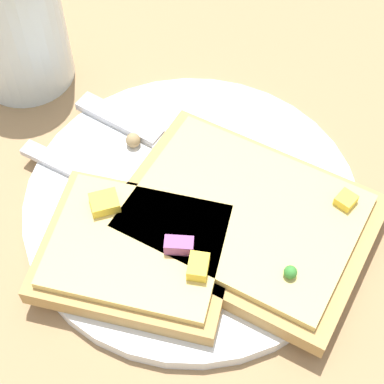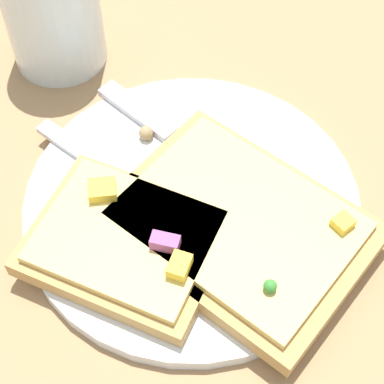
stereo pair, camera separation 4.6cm
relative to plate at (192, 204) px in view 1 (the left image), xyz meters
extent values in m
plane|color=#9E7A51|center=(0.00, 0.00, -0.01)|extent=(4.00, 4.00, 0.00)
cylinder|color=white|center=(0.00, 0.00, 0.00)|extent=(0.25, 0.25, 0.01)
cube|color=#B7B7BC|center=(-0.02, -0.07, 0.01)|extent=(0.09, 0.13, 0.01)
cube|color=#B7B7BC|center=(0.04, 0.02, 0.01)|extent=(0.05, 0.06, 0.01)
cube|color=#B7B7BC|center=(0.07, 0.05, 0.01)|extent=(0.02, 0.03, 0.00)
cube|color=#B7B7BC|center=(0.06, 0.05, 0.01)|extent=(0.02, 0.03, 0.00)
cube|color=#B7B7BC|center=(0.06, 0.06, 0.01)|extent=(0.02, 0.03, 0.00)
cube|color=#B7B7BC|center=(0.05, 0.06, 0.01)|extent=(0.02, 0.03, 0.00)
cube|color=#B7B7BC|center=(-0.08, -0.05, 0.01)|extent=(0.06, 0.07, 0.01)
cube|color=#B7B7BC|center=(-0.02, 0.03, 0.01)|extent=(0.09, 0.11, 0.00)
cube|color=tan|center=(0.02, 0.03, 0.01)|extent=(0.20, 0.21, 0.01)
cube|color=#E0C16B|center=(0.02, 0.03, 0.02)|extent=(0.18, 0.19, 0.01)
sphere|color=#388433|center=(0.08, 0.06, 0.03)|extent=(0.01, 0.01, 0.01)
cube|color=yellow|center=(0.02, 0.10, 0.03)|extent=(0.02, 0.02, 0.01)
cube|color=tan|center=(0.05, -0.04, 0.01)|extent=(0.13, 0.15, 0.01)
cube|color=#E0C16B|center=(0.05, -0.04, 0.02)|extent=(0.12, 0.13, 0.01)
cube|color=yellow|center=(0.07, 0.00, 0.03)|extent=(0.02, 0.02, 0.01)
cube|color=yellow|center=(0.02, -0.06, 0.03)|extent=(0.02, 0.02, 0.01)
cube|color=#934C8E|center=(0.05, -0.01, 0.03)|extent=(0.01, 0.02, 0.01)
sphere|color=#9E7E47|center=(0.00, -0.01, 0.01)|extent=(0.01, 0.01, 0.01)
sphere|color=#9D8359|center=(-0.05, -0.04, 0.01)|extent=(0.01, 0.01, 0.01)
sphere|color=tan|center=(0.01, -0.03, 0.01)|extent=(0.01, 0.01, 0.01)
cylinder|color=silver|center=(-0.15, -0.13, 0.05)|extent=(0.08, 0.08, 0.12)
camera|label=1|loc=(0.26, -0.02, 0.39)|focal=60.00mm
camera|label=2|loc=(0.26, 0.03, 0.39)|focal=60.00mm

